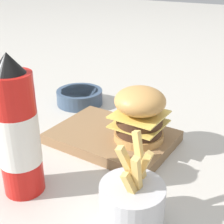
{
  "coord_description": "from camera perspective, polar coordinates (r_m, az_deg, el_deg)",
  "views": [
    {
      "loc": [
        0.33,
        -0.48,
        0.35
      ],
      "look_at": [
        -0.0,
        0.03,
        0.07
      ],
      "focal_mm": 50.0,
      "sensor_mm": 36.0,
      "label": 1
    }
  ],
  "objects": [
    {
      "name": "ketchup_puddle",
      "position": [
        0.92,
        2.41,
        2.52
      ],
      "size": [
        0.05,
        0.05,
        0.0
      ],
      "color": "#9E140F",
      "rests_on": "ground_plane"
    },
    {
      "name": "side_bowl",
      "position": [
        0.89,
        -5.94,
        2.84
      ],
      "size": [
        0.13,
        0.13,
        0.04
      ],
      "color": "#384C66",
      "rests_on": "ground_plane"
    },
    {
      "name": "ground_plane",
      "position": [
        0.68,
        -1.29,
        -6.56
      ],
      "size": [
        6.0,
        6.0,
        0.0
      ],
      "primitive_type": "plane",
      "color": "#B7B2A8"
    },
    {
      "name": "fries_basket",
      "position": [
        0.48,
        3.69,
        -16.4
      ],
      "size": [
        0.1,
        0.1,
        0.14
      ],
      "color": "#B7B7BC",
      "rests_on": "ground_plane"
    },
    {
      "name": "spoon",
      "position": [
        0.85,
        -16.07,
        -0.47
      ],
      "size": [
        0.05,
        0.15,
        0.01
      ],
      "rotation": [
        0.0,
        0.0,
        1.8
      ],
      "color": "#B2B2B7",
      "rests_on": "ground_plane"
    },
    {
      "name": "burger",
      "position": [
        0.64,
        5.06,
        -0.31
      ],
      "size": [
        0.1,
        0.1,
        0.12
      ],
      "color": "tan",
      "rests_on": "serving_board"
    },
    {
      "name": "ketchup_bottle",
      "position": [
        0.53,
        -16.9,
        -3.69
      ],
      "size": [
        0.07,
        0.07,
        0.24
      ],
      "color": "red",
      "rests_on": "ground_plane"
    },
    {
      "name": "serving_board",
      "position": [
        0.69,
        0.0,
        -4.62
      ],
      "size": [
        0.26,
        0.18,
        0.02
      ],
      "color": "olive",
      "rests_on": "ground_plane"
    }
  ]
}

